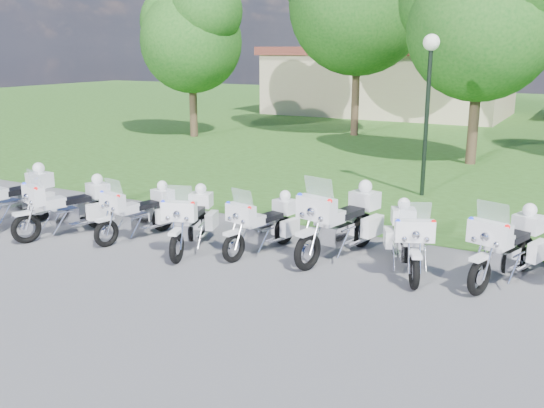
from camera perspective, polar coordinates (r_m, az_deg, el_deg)
The scene contains 14 objects.
ground at distance 11.73m, azimuth -4.76°, elevation -5.52°, with size 100.00×100.00×0.00m, color slate.
grass_lawn at distance 36.89m, azimuth 19.25°, elevation 7.42°, with size 100.00×48.00×0.01m, color #32571B.
motorcycle_0 at distance 14.95m, azimuth -23.43°, elevation 0.56°, with size 1.00×2.54×1.71m.
motorcycle_1 at distance 14.01m, azimuth -18.61°, elevation -0.17°, with size 1.21×2.21×1.54m.
motorcycle_2 at distance 13.38m, azimuth -12.36°, elevation -0.66°, with size 0.94×2.07×1.40m.
motorcycle_3 at distance 12.45m, azimuth -7.61°, elevation -1.42°, with size 1.15×2.13×1.48m.
motorcycle_4 at distance 12.16m, azimuth -0.75°, elevation -1.82°, with size 0.97×2.07×1.41m.
motorcycle_5 at distance 11.93m, azimuth 6.57°, elevation -1.59°, with size 1.20×2.53×1.72m.
motorcycle_6 at distance 11.40m, azimuth 12.65°, elevation -3.15°, with size 1.29×2.05×1.48m.
motorcycle_7 at distance 11.39m, azimuth 21.36°, elevation -3.63°, with size 1.21×2.26×1.57m.
lamp_post at distance 17.05m, azimuth 14.58°, elevation 11.59°, with size 0.44×0.44×4.37m.
tree_0 at distance 28.53m, azimuth -7.67°, elevation 15.77°, with size 5.35×4.57×7.14m.
tree_2 at distance 22.48m, azimuth 19.10°, elevation 16.68°, with size 5.86×5.00×7.81m.
building_west at distance 39.14m, azimuth 10.95°, elevation 11.35°, with size 14.56×8.32×4.10m.
Camera 1 is at (6.15, -9.15, 3.99)m, focal length 40.00 mm.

